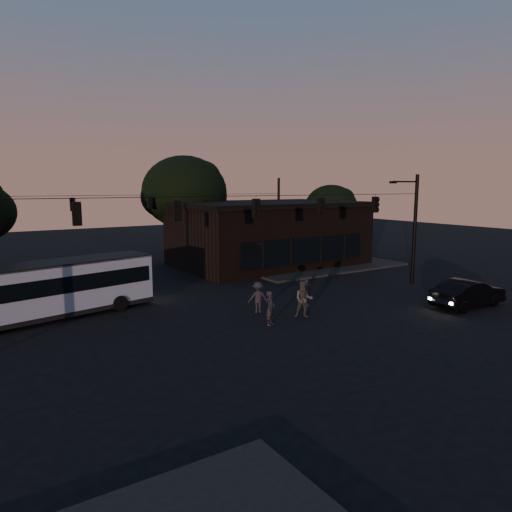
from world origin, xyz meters
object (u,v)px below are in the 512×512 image
bus (53,287)px  pedestrian_d (258,297)px  pedestrian_b (304,299)px  building (268,233)px  car (468,293)px  pedestrian_c (307,293)px  pedestrian_a (270,308)px

bus → pedestrian_d: 10.54m
pedestrian_b → pedestrian_d: 2.53m
pedestrian_b → building: bearing=97.4°
pedestrian_b → car: bearing=15.0°
bus → pedestrian_c: bus is taller
pedestrian_b → pedestrian_c: size_ratio=1.20×
building → pedestrian_d: bearing=-126.5°
building → pedestrian_a: size_ratio=9.18×
building → pedestrian_d: (-9.16, -12.39, -1.87)m
pedestrian_a → pedestrian_c: (3.70, 1.70, -0.04)m
pedestrian_d → bus: bearing=-10.9°
car → pedestrian_c: bearing=58.2°
pedestrian_a → car: bearing=-51.0°
bus → pedestrian_a: bus is taller
building → pedestrian_c: (-6.14, -12.85, -1.91)m
car → pedestrian_a: size_ratio=2.83×
building → pedestrian_c: 14.37m
bus → pedestrian_b: (10.77, -6.95, -0.67)m
car → pedestrian_b: size_ratio=2.47×
pedestrian_c → bus: bearing=-55.9°
car → bus: bearing=64.1°
bus → pedestrian_a: (8.62, -7.05, -0.79)m
building → pedestrian_d: size_ratio=9.24×
car → pedestrian_d: 11.85m
pedestrian_c → pedestrian_d: (-3.02, 0.46, 0.03)m
pedestrian_d → pedestrian_c: bearing=-171.9°
bus → pedestrian_b: 12.83m
bus → pedestrian_d: bus is taller
building → pedestrian_a: 17.67m
bus → pedestrian_c: (12.32, -5.35, -0.83)m
pedestrian_c → pedestrian_a: bearing=-7.7°
building → car: building is taller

